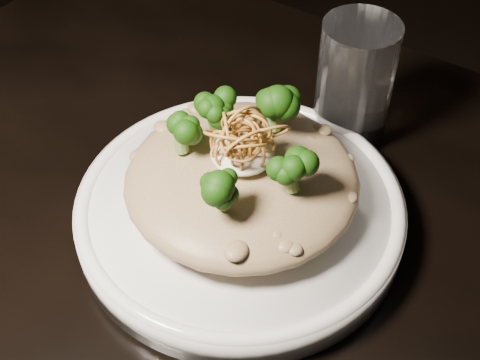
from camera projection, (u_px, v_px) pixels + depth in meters
The scene contains 6 objects.
plate at pixel (240, 212), 0.59m from camera, with size 0.28×0.28×0.03m, color white.
risotto at pixel (242, 179), 0.56m from camera, with size 0.20×0.20×0.04m, color brown.
broccoli at pixel (237, 136), 0.53m from camera, with size 0.14×0.14×0.05m, color black, non-canonical shape.
cheese at pixel (242, 153), 0.54m from camera, with size 0.05×0.05×0.01m, color white.
shallots at pixel (245, 133), 0.52m from camera, with size 0.06×0.06×0.04m, color #905D1E, non-canonical shape.
drinking_glass at pixel (354, 84), 0.63m from camera, with size 0.07×0.07×0.13m, color silver.
Camera 1 is at (0.12, -0.25, 1.21)m, focal length 50.00 mm.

